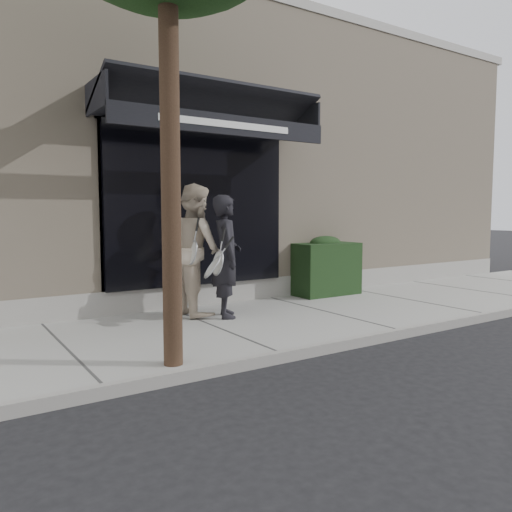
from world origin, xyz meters
TOP-DOWN VIEW (x-y plane):
  - ground at (0.00, 0.00)m, footprint 80.00×80.00m
  - sidewalk at (0.00, 0.00)m, footprint 20.00×3.00m
  - curb at (0.00, -1.55)m, footprint 20.00×0.10m
  - building_facade at (-0.01, 4.96)m, footprint 14.30×8.04m
  - hedge at (1.10, 1.25)m, footprint 1.30×0.70m
  - pedestrian_front at (-1.54, 0.48)m, footprint 0.93×0.98m
  - pedestrian_back at (-1.84, 0.90)m, footprint 0.83×1.03m

SIDE VIEW (x-z plane):
  - ground at x=0.00m, z-range 0.00..0.00m
  - sidewalk at x=0.00m, z-range 0.00..0.12m
  - curb at x=0.00m, z-range 0.00..0.14m
  - hedge at x=1.10m, z-range 0.09..1.23m
  - pedestrian_front at x=-1.54m, z-range 0.12..1.97m
  - pedestrian_back at x=-1.84m, z-range 0.12..2.15m
  - building_facade at x=-0.01m, z-range -0.08..5.56m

